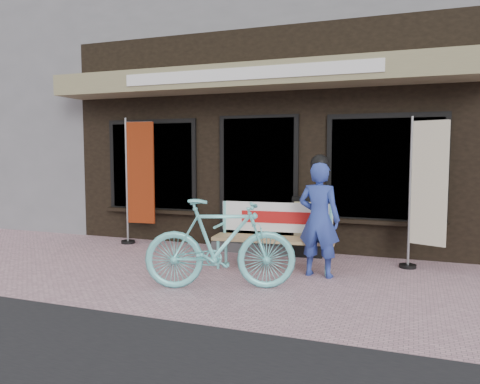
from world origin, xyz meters
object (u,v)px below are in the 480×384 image
at_px(bench, 275,230).
at_px(menu_stand, 307,226).
at_px(person, 319,217).
at_px(bicycle, 220,244).
at_px(nobori_red, 138,179).
at_px(nobori_cream, 426,191).

xyz_separation_m(bench, menu_stand, (0.29, 0.76, -0.05)).
bearing_deg(person, menu_stand, 116.88).
xyz_separation_m(bicycle, menu_stand, (0.61, 1.95, -0.05)).
height_order(bench, person, person).
bearing_deg(person, bicycle, -128.90).
bearing_deg(person, bench, 166.96).
relative_size(bench, menu_stand, 1.81).
relative_size(nobori_red, nobori_cream, 1.05).
xyz_separation_m(person, menu_stand, (-0.37, 1.00, -0.29)).
xyz_separation_m(bench, nobori_cream, (1.93, 0.54, 0.55)).
relative_size(person, menu_stand, 1.69).
relative_size(person, nobori_red, 0.72).
relative_size(nobori_cream, menu_stand, 2.24).
bearing_deg(nobori_red, bench, -22.10).
height_order(bench, bicycle, bicycle).
bearing_deg(nobori_cream, bicycle, -120.55).
height_order(person, bicycle, person).
height_order(bicycle, menu_stand, bicycle).
xyz_separation_m(bicycle, nobori_red, (-2.36, 1.96, 0.60)).
distance_m(bench, nobori_red, 2.85).
bearing_deg(bicycle, menu_stand, -37.56).
xyz_separation_m(nobori_red, nobori_cream, (4.61, -0.23, -0.05)).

